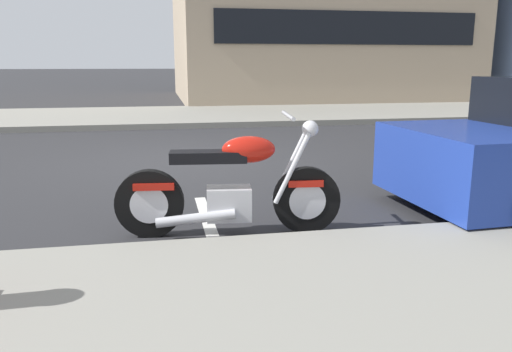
% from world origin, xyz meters
% --- Properties ---
extents(ground_plane, '(260.00, 260.00, 0.00)m').
position_xyz_m(ground_plane, '(0.00, 0.00, 0.00)').
color(ground_plane, '#28282B').
extents(parking_stall_stripe, '(0.12, 2.20, 0.01)m').
position_xyz_m(parking_stall_stripe, '(0.00, -3.47, 0.00)').
color(parking_stall_stripe, silver).
rests_on(parking_stall_stripe, ground).
extents(parked_motorcycle, '(2.04, 0.62, 1.11)m').
position_xyz_m(parked_motorcycle, '(0.18, -3.72, 0.42)').
color(parked_motorcycle, black).
rests_on(parked_motorcycle, ground).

